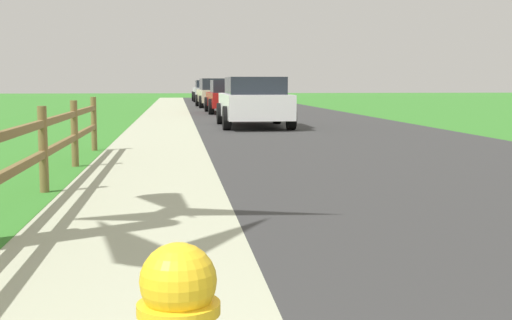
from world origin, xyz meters
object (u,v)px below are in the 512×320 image
Objects in this scene: parked_car_red at (231,97)px; parked_car_beige at (216,93)px; parked_car_silver at (208,91)px; parked_suv_white at (254,101)px.

parked_car_red is 7.34m from parked_car_beige.
parked_car_red is 18.06m from parked_car_silver.
parked_car_beige reaches higher than parked_suv_white.
parked_suv_white is 0.97× the size of parked_car_beige.
parked_suv_white is 1.03× the size of parked_car_silver.
parked_suv_white reaches higher than parked_car_silver.
parked_car_silver is (0.04, 10.72, -0.00)m from parked_car_beige.
parked_suv_white is at bearing -90.32° from parked_car_red.
parked_car_beige is 10.72m from parked_car_silver.
parked_car_beige is (-0.21, 7.33, 0.06)m from parked_car_red.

